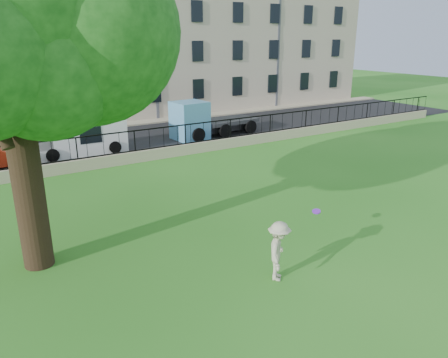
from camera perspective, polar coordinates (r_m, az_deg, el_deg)
ground at (r=13.96m, az=7.04°, el=-9.48°), size 120.00×120.00×0.00m
retaining_wall at (r=23.71m, az=-11.46°, el=2.88°), size 50.00×0.40×0.60m
iron_railing at (r=23.51m, az=-11.59°, el=4.88°), size 50.00×0.05×1.13m
street at (r=28.11m, az=-14.90°, el=4.42°), size 60.00×9.00×0.01m
sidewalk at (r=32.99m, az=-17.71°, el=6.28°), size 60.00×1.40×0.12m
building_row at (r=37.88m, az=-21.13°, el=17.88°), size 56.40×10.40×13.80m
man at (r=12.19m, az=7.16°, el=-9.32°), size 1.23×1.23×1.71m
frisbee at (r=14.10m, az=11.98°, el=-4.15°), size 0.35×0.36×0.12m
white_van at (r=26.14m, az=-18.38°, el=5.44°), size 5.04×2.04×2.10m
blue_truck at (r=29.43m, az=-1.37°, el=8.04°), size 5.90×2.46×2.42m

